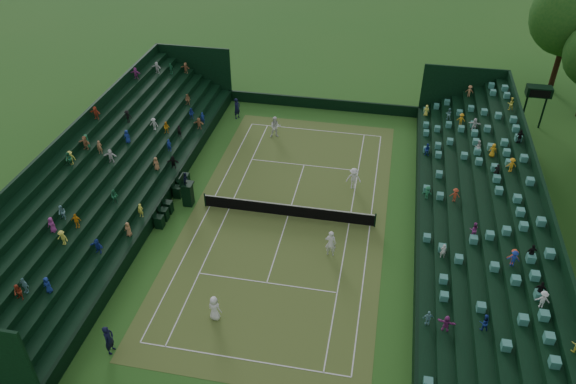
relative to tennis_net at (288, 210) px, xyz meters
name	(u,v)px	position (x,y,z in m)	size (l,w,h in m)	color
ground	(288,216)	(0.00, 0.00, -0.53)	(160.00, 160.00, 0.00)	#2A6520
court_surface	(288,216)	(0.00, 0.00, -0.52)	(12.97, 26.77, 0.01)	#336722
perimeter_wall_north	(322,104)	(0.00, 15.88, -0.03)	(17.17, 0.20, 1.00)	black
perimeter_wall_east	(417,226)	(8.48, 0.00, -0.03)	(0.20, 31.77, 1.00)	black
perimeter_wall_west	(168,196)	(-8.48, 0.00, -0.03)	(0.20, 31.77, 1.00)	black
north_grandstand	(488,221)	(12.66, 0.00, 1.02)	(6.60, 32.00, 4.90)	black
south_grandstand	(108,177)	(-12.66, 0.00, 1.02)	(6.60, 32.00, 4.90)	black
tennis_net	(288,210)	(0.00, 0.00, 0.00)	(11.67, 0.10, 1.06)	black
scoreboard_tower	(539,93)	(17.75, 16.00, 2.62)	(2.00, 1.00, 3.70)	black
umpire_chair	(187,191)	(-6.99, -0.02, 0.59)	(0.83, 0.83, 2.61)	black
courtside_chairs	(173,199)	(-8.02, -0.23, -0.06)	(0.57, 5.54, 1.23)	black
player_near_west	(214,308)	(-2.14, -9.53, 0.26)	(0.77, 0.50, 1.57)	white
player_near_east	(331,243)	(3.28, -3.26, 0.40)	(0.67, 0.44, 1.85)	white
player_far_west	(275,127)	(-3.05, 10.20, 0.38)	(0.88, 0.69, 1.82)	white
player_far_east	(354,178)	(3.95, 4.14, 0.30)	(1.06, 0.61, 1.65)	white
line_judge_north	(237,108)	(-6.99, 12.76, 0.40)	(0.67, 0.44, 1.85)	black
line_judge_south	(109,340)	(-6.67, -12.67, 0.37)	(0.65, 0.43, 1.79)	black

